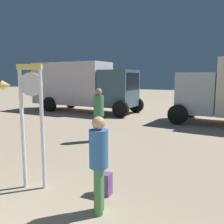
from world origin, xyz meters
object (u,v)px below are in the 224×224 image
Objects in this scene: person_near_clock at (99,160)px; backpack at (104,184)px; person_distant at (99,112)px; standing_clock at (32,113)px; box_truck_far at (82,85)px.

person_near_clock is 3.82× the size of backpack.
backpack is 0.23× the size of person_distant.
standing_clock is 1.70m from person_near_clock.
box_truck_far reaches higher than standing_clock.
box_truck_far is (-4.39, 5.96, 0.66)m from person_distant.
box_truck_far is (-6.48, 9.86, 0.79)m from person_near_clock.
person_near_clock reaches higher than backpack.
person_near_clock is at bearing -61.88° from person_distant.
box_truck_far is at bearing 126.37° from person_distant.
standing_clock reaches higher than backpack.
person_distant is at bearing 98.09° from standing_clock.
backpack is 11.29m from box_truck_far.
person_near_clock is (1.57, -0.26, -0.60)m from standing_clock.
person_distant is (-1.87, 3.31, 0.80)m from backpack.
standing_clock is at bearing -166.73° from backpack.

